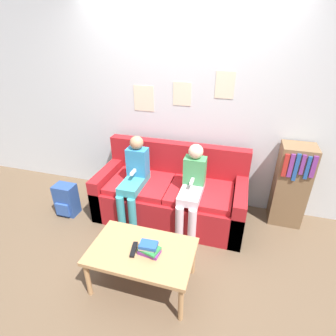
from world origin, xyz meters
name	(u,v)px	position (x,y,z in m)	size (l,w,h in m)	color
ground_plane	(159,241)	(0.00, 0.00, 0.00)	(10.00, 10.00, 0.00)	brown
wall_back	(182,105)	(0.00, 1.01, 1.30)	(8.00, 0.07, 2.60)	silver
couch	(171,195)	(0.00, 0.52, 0.29)	(1.79, 0.80, 0.88)	maroon
coffee_table	(142,254)	(0.03, -0.56, 0.37)	(0.92, 0.57, 0.41)	#AD7F51
person_left	(134,178)	(-0.39, 0.32, 0.59)	(0.24, 0.55, 1.05)	teal
person_right	(192,187)	(0.29, 0.32, 0.58)	(0.24, 0.55, 1.04)	silver
tv_remote	(134,249)	(-0.03, -0.58, 0.43)	(0.07, 0.17, 0.02)	black
book_stack	(149,249)	(0.11, -0.57, 0.46)	(0.20, 0.16, 0.11)	#7A3389
bookshelf	(291,185)	(1.38, 0.81, 0.51)	(0.37, 0.33, 1.00)	brown
backpack	(66,200)	(-1.28, 0.16, 0.20)	(0.26, 0.21, 0.42)	#284789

